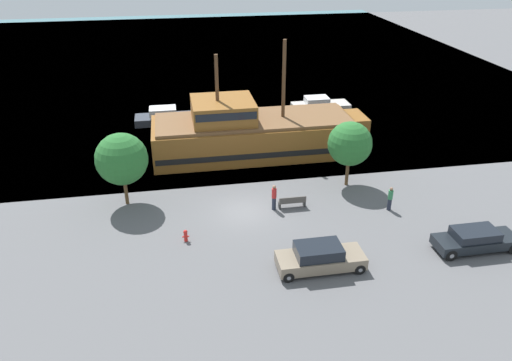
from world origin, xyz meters
The scene contains 13 objects.
ground_plane centered at (0.00, 0.00, 0.00)m, with size 160.00×160.00×0.00m, color #5B5B5E.
water_surface centered at (0.00, 44.00, 0.00)m, with size 80.00×80.00×0.00m, color teal.
pirate_ship centered at (2.07, 9.41, 1.78)m, with size 17.62×5.84×9.22m.
moored_boat_dockside centered at (10.45, 17.94, 0.66)m, with size 5.72×2.20×1.71m.
moored_boat_outer centered at (-4.77, 17.94, 0.56)m, with size 6.27×2.23×1.51m.
parked_car_curb_front centered at (12.51, -6.64, 0.68)m, with size 4.88×1.78×1.35m.
parked_car_curb_mid centered at (3.08, -6.84, 0.74)m, with size 4.82×1.90×1.52m.
fire_hydrant centered at (-4.04, -2.82, 0.41)m, with size 0.42×0.25×0.76m.
bench_promenade_east centered at (3.20, -0.05, 0.44)m, with size 1.83×0.45×0.85m.
pedestrian_walking_near centered at (9.49, -1.44, 0.85)m, with size 0.32×0.32×1.67m.
pedestrian_walking_far centered at (1.95, -0.05, 0.92)m, with size 0.32×0.32×1.80m.
tree_row_east centered at (-7.74, 2.45, 3.33)m, with size 3.44×3.44×5.06m.
tree_row_mideast centered at (7.90, 2.53, 3.24)m, with size 3.14×3.14×4.81m.
Camera 1 is at (-4.26, -28.23, 16.88)m, focal length 35.00 mm.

